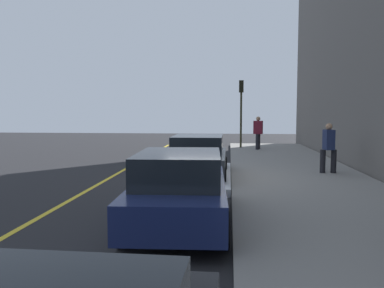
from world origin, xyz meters
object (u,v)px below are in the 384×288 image
(parked_car_navy, at_px, (180,189))
(parked_car_charcoal, at_px, (198,158))
(pedestrian_navy_coat, at_px, (329,147))
(traffic_light_pole, at_px, (241,102))
(pedestrian_burgundy_coat, at_px, (258,132))

(parked_car_navy, bearing_deg, parked_car_charcoal, 0.42)
(pedestrian_navy_coat, height_order, traffic_light_pole, traffic_light_pole)
(parked_car_navy, distance_m, parked_car_charcoal, 5.44)
(traffic_light_pole, bearing_deg, parked_car_navy, 174.11)
(parked_car_navy, distance_m, pedestrian_navy_coat, 7.89)
(pedestrian_burgundy_coat, bearing_deg, parked_car_navy, 170.23)
(parked_car_navy, relative_size, parked_car_charcoal, 1.10)
(parked_car_charcoal, height_order, pedestrian_navy_coat, pedestrian_navy_coat)
(parked_car_charcoal, relative_size, pedestrian_burgundy_coat, 2.24)
(pedestrian_navy_coat, xyz_separation_m, pedestrian_burgundy_coat, (8.66, 1.84, 0.06))
(pedestrian_navy_coat, distance_m, traffic_light_pole, 10.23)
(parked_car_navy, xyz_separation_m, parked_car_charcoal, (5.44, 0.04, -0.00))
(parked_car_navy, xyz_separation_m, traffic_light_pole, (16.18, -1.67, 2.09))
(pedestrian_burgundy_coat, height_order, traffic_light_pole, traffic_light_pole)
(traffic_light_pole, bearing_deg, parked_car_charcoal, 170.96)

